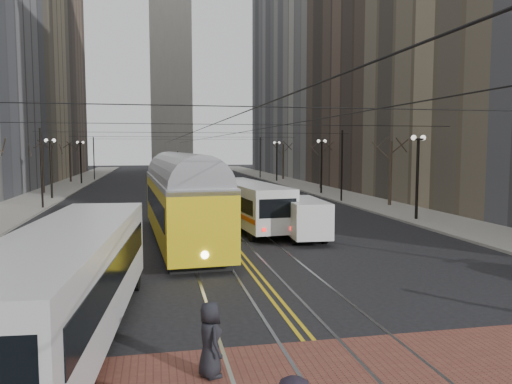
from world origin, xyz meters
name	(u,v)px	position (x,y,z in m)	size (l,w,h in m)	color
ground	(298,328)	(0.00, 0.00, 0.00)	(260.00, 260.00, 0.00)	black
sidewalk_left	(52,193)	(-15.00, 45.00, 0.07)	(5.00, 140.00, 0.15)	gray
sidewalk_right	(313,188)	(15.00, 45.00, 0.07)	(5.00, 140.00, 0.15)	gray
streetcar_rails	(189,191)	(0.00, 45.00, 0.00)	(4.80, 130.00, 0.02)	gray
centre_lines	(189,191)	(0.00, 45.00, 0.01)	(0.42, 130.00, 0.01)	gold
building_left_far	(32,65)	(-25.50, 86.00, 20.00)	(16.00, 20.00, 40.00)	brown
building_right_mid	(392,52)	(25.50, 46.00, 17.00)	(16.00, 20.00, 34.00)	brown
building_right_midfar	(347,19)	(27.50, 66.00, 26.00)	(20.00, 20.00, 52.00)	#98978F
building_right_far	(300,73)	(25.50, 86.00, 20.00)	(16.00, 20.00, 40.00)	slate
clock_tower	(170,7)	(0.00, 102.00, 35.96)	(12.00, 12.00, 66.00)	#B2AFA5
lamp_posts	(202,174)	(0.00, 28.75, 2.80)	(27.60, 57.20, 5.60)	black
street_trees	(196,171)	(0.00, 35.25, 2.80)	(31.68, 53.28, 5.60)	#382D23
trolley_wires	(196,161)	(0.00, 34.83, 3.77)	(25.96, 120.00, 6.60)	black
transit_bus	(68,288)	(-6.09, 0.00, 1.50)	(2.50, 11.98, 3.00)	silver
streetcar	(182,208)	(-2.50, 13.68, 1.83)	(2.88, 15.49, 3.65)	yellow
rear_bus	(248,206)	(1.80, 17.17, 1.43)	(2.38, 10.96, 2.86)	silver
cargo_van	(303,220)	(4.04, 12.83, 1.11)	(1.93, 5.02, 2.22)	white
sedan_grey	(257,194)	(5.29, 31.43, 0.79)	(1.86, 4.61, 1.57)	#3F4247
pedestrian_a	(210,339)	(-2.75, -2.49, 0.85)	(0.82, 0.53, 1.68)	black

